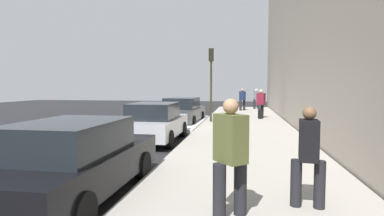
# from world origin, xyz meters

# --- Properties ---
(ground_plane) EXTENTS (56.00, 56.00, 0.00)m
(ground_plane) POSITION_xyz_m (0.00, 0.00, 0.00)
(ground_plane) COLOR black
(sidewalk) EXTENTS (28.00, 4.60, 0.15)m
(sidewalk) POSITION_xyz_m (0.00, -3.30, 0.07)
(sidewalk) COLOR #A39E93
(sidewalk) RESTS_ON ground
(lane_stripe_centre) EXTENTS (28.00, 0.14, 0.01)m
(lane_stripe_centre) POSITION_xyz_m (0.00, 3.20, 0.00)
(lane_stripe_centre) COLOR gold
(lane_stripe_centre) RESTS_ON ground
(snow_bank_curb) EXTENTS (6.75, 0.56, 0.22)m
(snow_bank_curb) POSITION_xyz_m (0.39, -0.70, 0.11)
(snow_bank_curb) COLOR white
(snow_bank_curb) RESTS_ON ground
(parked_car_black) EXTENTS (4.53, 1.94, 1.51)m
(parked_car_black) POSITION_xyz_m (-11.21, -0.01, 0.76)
(parked_car_black) COLOR black
(parked_car_black) RESTS_ON ground
(parked_car_silver) EXTENTS (4.17, 1.90, 1.51)m
(parked_car_silver) POSITION_xyz_m (-4.94, 0.18, 0.76)
(parked_car_silver) COLOR black
(parked_car_silver) RESTS_ON ground
(parked_car_charcoal) EXTENTS (4.67, 2.02, 1.51)m
(parked_car_charcoal) POSITION_xyz_m (0.67, 0.14, 0.76)
(parked_car_charcoal) COLOR black
(parked_car_charcoal) RESTS_ON ground
(pedestrian_grey_coat) EXTENTS (0.56, 0.53, 1.75)m
(pedestrian_grey_coat) POSITION_xyz_m (11.77, -4.40, 1.08)
(pedestrian_grey_coat) COLOR black
(pedestrian_grey_coat) RESTS_ON sidewalk
(pedestrian_navy_coat) EXTENTS (0.57, 0.55, 1.80)m
(pedestrian_navy_coat) POSITION_xyz_m (9.63, -3.17, 1.11)
(pedestrian_navy_coat) COLOR black
(pedestrian_navy_coat) RESTS_ON sidewalk
(pedestrian_black_coat) EXTENTS (0.48, 0.55, 1.67)m
(pedestrian_black_coat) POSITION_xyz_m (-11.34, -4.21, 1.04)
(pedestrian_black_coat) COLOR black
(pedestrian_black_coat) RESTS_ON sidewalk
(pedestrian_burgundy_coat) EXTENTS (0.55, 0.57, 1.79)m
(pedestrian_burgundy_coat) POSITION_xyz_m (3.43, -4.30, 1.11)
(pedestrian_burgundy_coat) COLOR black
(pedestrian_burgundy_coat) RESTS_ON sidewalk
(pedestrian_olive_coat) EXTENTS (0.58, 0.55, 1.82)m
(pedestrian_olive_coat) POSITION_xyz_m (-11.94, -2.95, 1.12)
(pedestrian_olive_coat) COLOR black
(pedestrian_olive_coat) RESTS_ON sidewalk
(traffic_light_pole) EXTENTS (0.35, 0.26, 4.08)m
(traffic_light_pole) POSITION_xyz_m (1.04, -1.41, 2.93)
(traffic_light_pole) COLOR #2D2D19
(traffic_light_pole) RESTS_ON sidewalk
(rolling_suitcase) EXTENTS (0.34, 0.22, 0.87)m
(rolling_suitcase) POSITION_xyz_m (3.04, -4.24, 0.41)
(rolling_suitcase) COLOR black
(rolling_suitcase) RESTS_ON sidewalk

